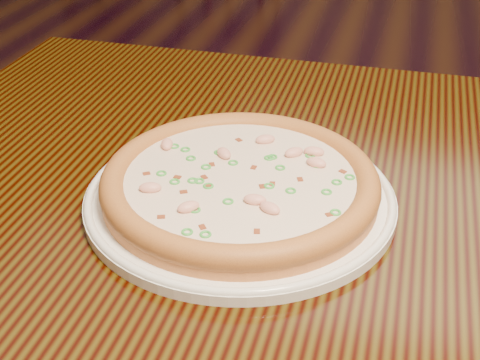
# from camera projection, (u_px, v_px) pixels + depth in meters

# --- Properties ---
(ground) EXTENTS (9.00, 9.00, 0.00)m
(ground) POSITION_uv_depth(u_px,v_px,m) (289.00, 324.00, 1.65)
(ground) COLOR black
(hero_table) EXTENTS (1.20, 0.80, 0.75)m
(hero_table) POSITION_uv_depth(u_px,v_px,m) (345.00, 262.00, 0.82)
(hero_table) COLOR black
(hero_table) RESTS_ON ground
(plate) EXTENTS (0.35, 0.35, 0.02)m
(plate) POSITION_uv_depth(u_px,v_px,m) (240.00, 196.00, 0.75)
(plate) COLOR white
(plate) RESTS_ON hero_table
(pizza) EXTENTS (0.31, 0.31, 0.03)m
(pizza) POSITION_uv_depth(u_px,v_px,m) (240.00, 182.00, 0.74)
(pizza) COLOR #D18044
(pizza) RESTS_ON plate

